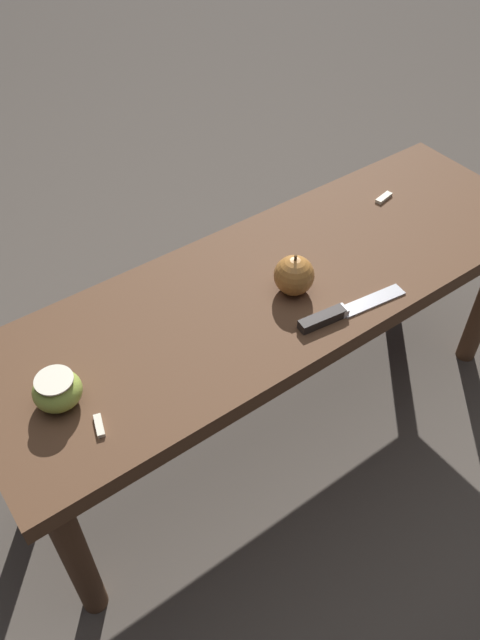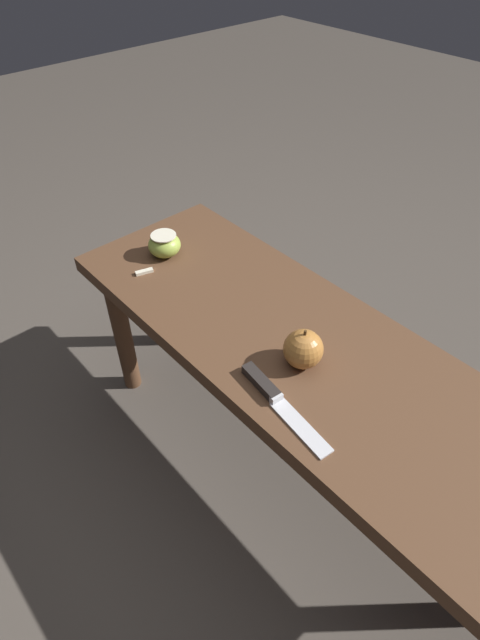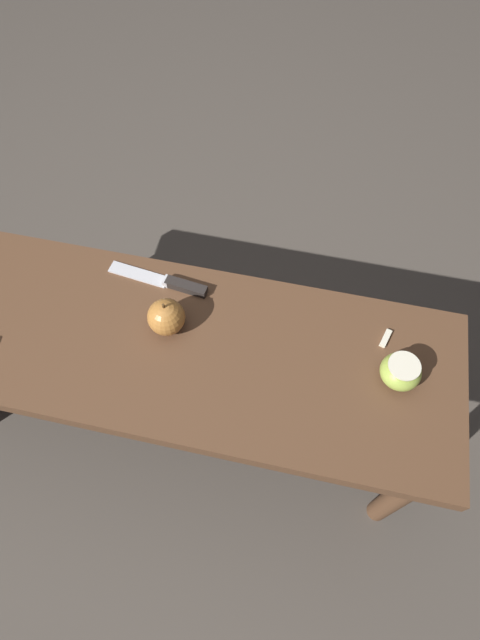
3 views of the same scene
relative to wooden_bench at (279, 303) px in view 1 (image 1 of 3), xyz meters
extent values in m
plane|color=#4C443D|center=(0.00, 0.00, -0.43)|extent=(8.00, 8.00, 0.00)
cube|color=brown|center=(0.00, 0.00, 0.05)|extent=(1.30, 0.42, 0.04)
cylinder|color=brown|center=(-0.59, -0.15, -0.20)|extent=(0.05, 0.05, 0.45)
cylinder|color=brown|center=(-0.59, 0.15, -0.20)|extent=(0.05, 0.05, 0.45)
cylinder|color=brown|center=(0.59, 0.15, -0.20)|extent=(0.05, 0.05, 0.45)
cube|color=silver|center=(0.11, -0.16, 0.07)|extent=(0.15, 0.05, 0.00)
cube|color=silver|center=(0.04, -0.15, 0.08)|extent=(0.01, 0.03, 0.02)
cube|color=#282321|center=(-0.01, -0.14, 0.08)|extent=(0.10, 0.04, 0.02)
sphere|color=#B27233|center=(0.00, -0.04, 0.11)|extent=(0.08, 0.08, 0.08)
cylinder|color=#4C3319|center=(0.00, -0.04, 0.15)|extent=(0.01, 0.01, 0.01)
ellipsoid|color=#9EB747|center=(-0.50, -0.02, 0.10)|extent=(0.08, 0.08, 0.06)
cylinder|color=silver|center=(-0.50, -0.02, 0.13)|extent=(0.07, 0.07, 0.00)
cube|color=silver|center=(-0.47, -0.11, 0.07)|extent=(0.03, 0.05, 0.01)
cube|color=silver|center=(0.38, 0.08, 0.07)|extent=(0.05, 0.03, 0.01)
camera|label=1|loc=(-0.63, -0.73, 0.93)|focal=35.00mm
camera|label=2|loc=(0.43, -0.60, 0.83)|focal=28.00mm
camera|label=3|loc=(-0.27, 0.45, 1.03)|focal=28.00mm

